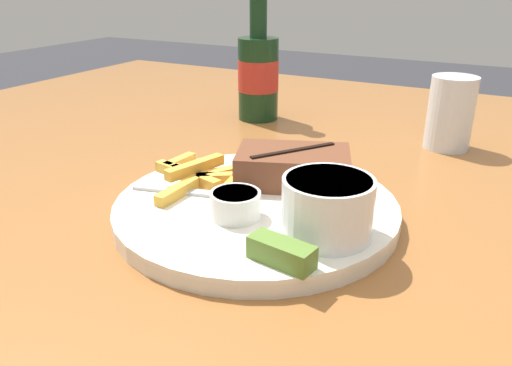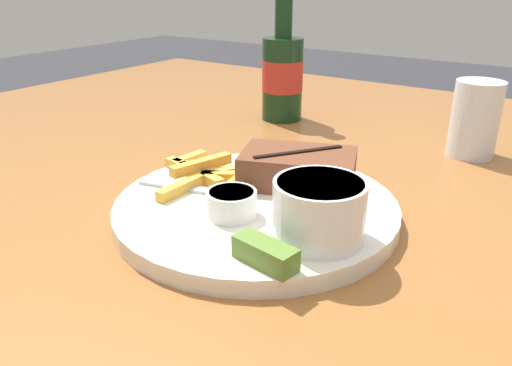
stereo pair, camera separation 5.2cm
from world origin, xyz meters
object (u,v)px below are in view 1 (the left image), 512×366
at_px(fork_utensil, 186,192).
at_px(dipping_sauce_cup, 231,202).
at_px(dinner_plate, 256,208).
at_px(drinking_glass, 450,113).
at_px(pickle_spear, 281,252).
at_px(steak_portion, 293,167).
at_px(knife_utensil, 256,183).
at_px(beer_bottle, 258,73).
at_px(coleslaw_cup, 328,204).

bearing_deg(fork_utensil, dipping_sauce_cup, -32.15).
xyz_separation_m(dinner_plate, drinking_glass, (0.14, 0.33, 0.04)).
bearing_deg(pickle_spear, steak_portion, 111.17).
bearing_deg(fork_utensil, knife_utensil, 28.99).
distance_m(dinner_plate, pickle_spear, 0.12).
bearing_deg(pickle_spear, dipping_sauce_cup, 145.52).
height_order(pickle_spear, drinking_glass, drinking_glass).
bearing_deg(beer_bottle, steak_portion, -55.28).
bearing_deg(knife_utensil, beer_bottle, 25.77).
distance_m(dipping_sauce_cup, beer_bottle, 0.42).
height_order(dipping_sauce_cup, fork_utensil, dipping_sauce_cup).
bearing_deg(drinking_glass, knife_utensil, -118.49).
relative_size(pickle_spear, fork_utensil, 0.45).
xyz_separation_m(pickle_spear, drinking_glass, (0.07, 0.43, 0.02)).
bearing_deg(steak_portion, dinner_plate, -101.60).
bearing_deg(pickle_spear, coleslaw_cup, 76.62).
distance_m(fork_utensil, knife_utensil, 0.08).
height_order(pickle_spear, beer_bottle, beer_bottle).
bearing_deg(knife_utensil, dinner_plate, -153.23).
distance_m(steak_portion, pickle_spear, 0.17).
bearing_deg(steak_portion, pickle_spear, -68.83).
distance_m(dipping_sauce_cup, fork_utensil, 0.08).
relative_size(pickle_spear, beer_bottle, 0.27).
bearing_deg(coleslaw_cup, fork_utensil, 174.85).
xyz_separation_m(steak_portion, pickle_spear, (0.06, -0.16, -0.01)).
height_order(dipping_sauce_cup, pickle_spear, dipping_sauce_cup).
height_order(coleslaw_cup, dipping_sauce_cup, coleslaw_cup).
xyz_separation_m(dinner_plate, steak_portion, (0.01, 0.06, 0.03)).
relative_size(fork_utensil, knife_utensil, 0.80).
xyz_separation_m(dipping_sauce_cup, pickle_spear, (0.08, -0.06, -0.00)).
distance_m(coleslaw_cup, fork_utensil, 0.17).
height_order(coleslaw_cup, drinking_glass, drinking_glass).
xyz_separation_m(dinner_plate, fork_utensil, (-0.08, -0.02, 0.01)).
distance_m(coleslaw_cup, knife_utensil, 0.13).
height_order(knife_utensil, beer_bottle, beer_bottle).
xyz_separation_m(coleslaw_cup, fork_utensil, (-0.17, 0.02, -0.03)).
height_order(coleslaw_cup, fork_utensil, coleslaw_cup).
height_order(dipping_sauce_cup, beer_bottle, beer_bottle).
bearing_deg(coleslaw_cup, knife_utensil, 147.95).
relative_size(dinner_plate, coleslaw_cup, 3.59).
bearing_deg(pickle_spear, knife_utensil, 125.63).
bearing_deg(dinner_plate, beer_bottle, 117.59).
height_order(steak_portion, knife_utensil, steak_portion).
distance_m(dinner_plate, beer_bottle, 0.39).
height_order(dipping_sauce_cup, drinking_glass, drinking_glass).
height_order(steak_portion, pickle_spear, steak_portion).
distance_m(knife_utensil, drinking_glass, 0.34).
xyz_separation_m(coleslaw_cup, drinking_glass, (0.05, 0.36, 0.00)).
xyz_separation_m(dinner_plate, beer_bottle, (-0.18, 0.34, 0.07)).
bearing_deg(coleslaw_cup, dinner_plate, 159.40).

